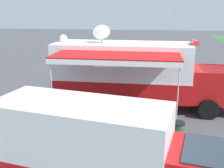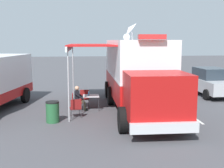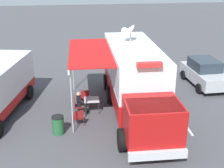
{
  "view_description": "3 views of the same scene",
  "coord_description": "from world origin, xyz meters",
  "px_view_note": "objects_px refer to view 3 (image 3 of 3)",
  "views": [
    {
      "loc": [
        14.72,
        1.21,
        5.42
      ],
      "look_at": [
        0.1,
        -0.52,
        1.27
      ],
      "focal_mm": 44.95,
      "sensor_mm": 36.0,
      "label": 1
    },
    {
      "loc": [
        3.14,
        15.1,
        3.48
      ],
      "look_at": [
        1.15,
        -0.67,
        1.12
      ],
      "focal_mm": 47.2,
      "sensor_mm": 36.0,
      "label": 2
    },
    {
      "loc": [
        3.37,
        15.35,
        7.44
      ],
      "look_at": [
        1.2,
        0.24,
        1.46
      ],
      "focal_mm": 48.01,
      "sensor_mm": 36.0,
      "label": 3
    }
  ],
  "objects_px": {
    "trash_bin": "(58,125)",
    "car_far_corner": "(204,73)",
    "traffic_cone": "(121,72)",
    "folding_chair_at_table": "(77,105)",
    "folding_table": "(92,100)",
    "folding_chair_beside_table": "(85,97)",
    "folding_chair_spare_by_truck": "(78,116)",
    "seated_responder": "(80,102)",
    "command_truck": "(135,78)",
    "water_bottle": "(89,98)"
  },
  "relations": [
    {
      "from": "trash_bin",
      "to": "car_far_corner",
      "type": "bearing_deg",
      "value": -152.13
    },
    {
      "from": "traffic_cone",
      "to": "car_far_corner",
      "type": "bearing_deg",
      "value": 154.0
    },
    {
      "from": "folding_chair_at_table",
      "to": "car_far_corner",
      "type": "relative_size",
      "value": 0.21
    },
    {
      "from": "folding_table",
      "to": "trash_bin",
      "type": "xyz_separation_m",
      "value": [
        1.76,
        2.11,
        -0.22
      ]
    },
    {
      "from": "folding_table",
      "to": "folding_chair_beside_table",
      "type": "distance_m",
      "value": 0.92
    },
    {
      "from": "folding_chair_spare_by_truck",
      "to": "trash_bin",
      "type": "xyz_separation_m",
      "value": [
        0.99,
        0.63,
        -0.06
      ]
    },
    {
      "from": "folding_table",
      "to": "folding_chair_at_table",
      "type": "distance_m",
      "value": 0.82
    },
    {
      "from": "car_far_corner",
      "to": "folding_chair_beside_table",
      "type": "bearing_deg",
      "value": 14.46
    },
    {
      "from": "folding_chair_spare_by_truck",
      "to": "trash_bin",
      "type": "relative_size",
      "value": 0.96
    },
    {
      "from": "folding_chair_at_table",
      "to": "folding_chair_beside_table",
      "type": "height_order",
      "value": "same"
    },
    {
      "from": "folding_chair_at_table",
      "to": "trash_bin",
      "type": "bearing_deg",
      "value": 64.26
    },
    {
      "from": "folding_chair_beside_table",
      "to": "seated_responder",
      "type": "relative_size",
      "value": 0.7
    },
    {
      "from": "command_truck",
      "to": "water_bottle",
      "type": "height_order",
      "value": "command_truck"
    },
    {
      "from": "folding_chair_beside_table",
      "to": "folding_chair_spare_by_truck",
      "type": "bearing_deg",
      "value": 78.41
    },
    {
      "from": "folding_table",
      "to": "water_bottle",
      "type": "bearing_deg",
      "value": 0.29
    },
    {
      "from": "water_bottle",
      "to": "seated_responder",
      "type": "xyz_separation_m",
      "value": [
        0.49,
        0.11,
        -0.18
      ]
    },
    {
      "from": "water_bottle",
      "to": "folding_chair_spare_by_truck",
      "type": "height_order",
      "value": "water_bottle"
    },
    {
      "from": "folding_chair_at_table",
      "to": "water_bottle",
      "type": "bearing_deg",
      "value": -171.03
    },
    {
      "from": "folding_chair_beside_table",
      "to": "traffic_cone",
      "type": "xyz_separation_m",
      "value": [
        -2.9,
        -4.6,
        -0.23
      ]
    },
    {
      "from": "water_bottle",
      "to": "folding_chair_at_table",
      "type": "relative_size",
      "value": 0.26
    },
    {
      "from": "folding_table",
      "to": "car_far_corner",
      "type": "relative_size",
      "value": 0.19
    },
    {
      "from": "water_bottle",
      "to": "folding_chair_spare_by_truck",
      "type": "xyz_separation_m",
      "value": [
        0.66,
        1.48,
        -0.32
      ]
    },
    {
      "from": "folding_chair_spare_by_truck",
      "to": "car_far_corner",
      "type": "height_order",
      "value": "car_far_corner"
    },
    {
      "from": "seated_responder",
      "to": "traffic_cone",
      "type": "distance_m",
      "value": 6.43
    },
    {
      "from": "water_bottle",
      "to": "trash_bin",
      "type": "distance_m",
      "value": 2.7
    },
    {
      "from": "folding_table",
      "to": "water_bottle",
      "type": "relative_size",
      "value": 3.68
    },
    {
      "from": "folding_chair_beside_table",
      "to": "folding_chair_spare_by_truck",
      "type": "xyz_separation_m",
      "value": [
        0.48,
        2.33,
        0.0
      ]
    },
    {
      "from": "command_truck",
      "to": "car_far_corner",
      "type": "distance_m",
      "value": 6.4
    },
    {
      "from": "folding_table",
      "to": "seated_responder",
      "type": "distance_m",
      "value": 0.62
    },
    {
      "from": "folding_table",
      "to": "folding_chair_beside_table",
      "type": "bearing_deg",
      "value": -70.52
    },
    {
      "from": "water_bottle",
      "to": "traffic_cone",
      "type": "xyz_separation_m",
      "value": [
        -2.71,
        -5.45,
        -0.55
      ]
    },
    {
      "from": "folding_chair_at_table",
      "to": "command_truck",
      "type": "bearing_deg",
      "value": 177.61
    },
    {
      "from": "folding_chair_at_table",
      "to": "folding_chair_beside_table",
      "type": "distance_m",
      "value": 1.08
    },
    {
      "from": "folding_table",
      "to": "seated_responder",
      "type": "relative_size",
      "value": 0.66
    },
    {
      "from": "traffic_cone",
      "to": "folding_chair_at_table",
      "type": "bearing_deg",
      "value": 58.58
    },
    {
      "from": "folding_table",
      "to": "folding_chair_spare_by_truck",
      "type": "relative_size",
      "value": 0.95
    },
    {
      "from": "seated_responder",
      "to": "trash_bin",
      "type": "distance_m",
      "value": 2.31
    },
    {
      "from": "trash_bin",
      "to": "car_far_corner",
      "type": "height_order",
      "value": "car_far_corner"
    },
    {
      "from": "folding_chair_at_table",
      "to": "folding_chair_beside_table",
      "type": "relative_size",
      "value": 1.0
    },
    {
      "from": "command_truck",
      "to": "folding_chair_spare_by_truck",
      "type": "relative_size",
      "value": 10.99
    },
    {
      "from": "trash_bin",
      "to": "car_far_corner",
      "type": "relative_size",
      "value": 0.22
    },
    {
      "from": "folding_table",
      "to": "trash_bin",
      "type": "relative_size",
      "value": 0.91
    },
    {
      "from": "folding_chair_at_table",
      "to": "traffic_cone",
      "type": "bearing_deg",
      "value": -121.42
    },
    {
      "from": "folding_table",
      "to": "water_bottle",
      "type": "height_order",
      "value": "water_bottle"
    },
    {
      "from": "command_truck",
      "to": "folding_chair_spare_by_truck",
      "type": "bearing_deg",
      "value": 21.92
    },
    {
      "from": "folding_chair_spare_by_truck",
      "to": "folding_chair_beside_table",
      "type": "bearing_deg",
      "value": -101.59
    },
    {
      "from": "folding_chair_beside_table",
      "to": "folding_chair_at_table",
      "type": "bearing_deg",
      "value": 62.48
    },
    {
      "from": "folding_table",
      "to": "water_bottle",
      "type": "distance_m",
      "value": 0.2
    },
    {
      "from": "seated_responder",
      "to": "water_bottle",
      "type": "bearing_deg",
      "value": -167.04
    },
    {
      "from": "folding_chair_beside_table",
      "to": "car_far_corner",
      "type": "relative_size",
      "value": 0.21
    }
  ]
}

